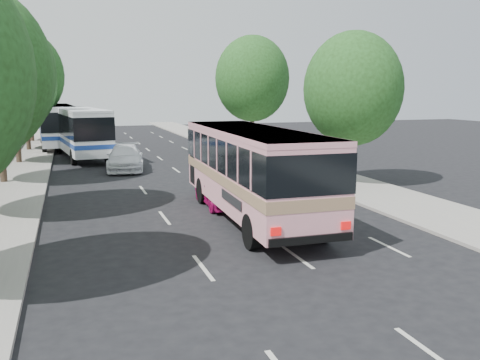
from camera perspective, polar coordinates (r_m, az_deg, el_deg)
name	(u,v)px	position (r m, az deg, el deg)	size (l,w,h in m)	color
ground	(244,242)	(16.84, 0.41, -6.94)	(120.00, 120.00, 0.00)	black
sidewalk_left	(18,167)	(35.71, -23.64, 1.34)	(4.00, 90.00, 0.15)	#9E998E
sidewalk_right	(264,157)	(38.13, 2.71, 2.63)	(4.00, 90.00, 0.12)	#9E998E
tree_left_d	(14,80)	(37.33, -24.02, 10.22)	(5.52, 5.52, 8.60)	#38281E
tree_left_e	(24,72)	(45.32, -23.05, 11.10)	(6.30, 6.30, 9.82)	#38281E
tree_left_f	(29,80)	(53.30, -22.60, 10.37)	(5.88, 5.88, 9.16)	#38281E
tree_right_near	(355,85)	(27.10, 12.80, 10.35)	(5.10, 5.10, 7.95)	#38281E
tree_right_far	(253,76)	(41.74, 1.53, 11.61)	(6.00, 6.00, 9.35)	#38281E
pink_bus	(252,163)	(19.42, 1.32, 1.87)	(3.08, 10.98, 3.48)	pink
pink_taxi	(222,188)	(22.05, -2.08, -0.91)	(1.75, 4.36, 1.48)	#CF126F
white_pickup	(125,158)	(32.78, -12.76, 2.47)	(2.17, 5.33, 1.55)	white
tour_coach_front	(80,128)	(40.05, -17.56, 5.60)	(4.20, 12.42, 3.64)	white
tour_coach_rear	(56,122)	(47.47, -19.95, 6.13)	(3.41, 12.57, 3.72)	white
taxi_roof_sign	(221,169)	(21.91, -2.09, 1.22)	(0.55, 0.18, 0.18)	silver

